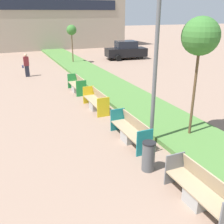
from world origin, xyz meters
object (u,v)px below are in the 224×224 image
object	(u,v)px
bench_grey_frame	(199,192)
street_lamp_post	(159,8)
bench_teal_frame	(131,132)
sapling_tree_near	(200,37)
bench_yellow_frame	(96,102)
pedestrian_walking	(26,65)
sapling_tree_far	(71,31)
bench_green_frame	(77,86)
parked_car_distant	(126,50)
litter_bin	(148,156)

from	to	relation	value
bench_grey_frame	street_lamp_post	xyz separation A→B (m)	(0.61, 3.35, 4.39)
bench_teal_frame	street_lamp_post	distance (m)	4.46
bench_teal_frame	sapling_tree_near	size ratio (longest dim) A/B	0.50
bench_yellow_frame	pedestrian_walking	world-z (taller)	pedestrian_walking
bench_teal_frame	bench_yellow_frame	bearing A→B (deg)	90.01
bench_yellow_frame	sapling_tree_far	size ratio (longest dim) A/B	0.62
bench_yellow_frame	bench_green_frame	size ratio (longest dim) A/B	1.09
bench_teal_frame	bench_grey_frame	bearing A→B (deg)	-90.03
sapling_tree_far	pedestrian_walking	distance (m)	6.44
street_lamp_post	parked_car_distant	xyz separation A→B (m)	(7.48, 17.48, -3.85)
bench_grey_frame	bench_green_frame	world-z (taller)	same
bench_grey_frame	sapling_tree_near	size ratio (longest dim) A/B	0.46
litter_bin	bench_yellow_frame	bearing A→B (deg)	86.15
street_lamp_post	sapling_tree_far	xyz separation A→B (m)	(1.67, 17.12, -1.72)
sapling_tree_near	sapling_tree_far	distance (m)	17.26
bench_yellow_frame	litter_bin	xyz separation A→B (m)	(-0.39, -5.80, 0.11)
street_lamp_post	parked_car_distant	bearing A→B (deg)	66.83
bench_teal_frame	pedestrian_walking	world-z (taller)	pedestrian_walking
litter_bin	sapling_tree_far	world-z (taller)	sapling_tree_far
bench_yellow_frame	pedestrian_walking	bearing A→B (deg)	104.96
bench_yellow_frame	pedestrian_walking	distance (m)	9.23
bench_grey_frame	pedestrian_walking	distance (m)	16.75
bench_yellow_frame	sapling_tree_far	xyz separation A→B (m)	(2.28, 12.79, 2.67)
street_lamp_post	parked_car_distant	world-z (taller)	street_lamp_post
litter_bin	parked_car_distant	size ratio (longest dim) A/B	0.22
sapling_tree_near	sapling_tree_far	world-z (taller)	sapling_tree_near
bench_teal_frame	sapling_tree_near	world-z (taller)	sapling_tree_near
sapling_tree_near	pedestrian_walking	size ratio (longest dim) A/B	2.60
bench_green_frame	bench_teal_frame	bearing A→B (deg)	-89.97
bench_teal_frame	bench_yellow_frame	xyz separation A→B (m)	(-0.00, 3.83, -0.00)
bench_grey_frame	bench_teal_frame	size ratio (longest dim) A/B	0.92
bench_teal_frame	bench_yellow_frame	world-z (taller)	same
litter_bin	sapling_tree_near	xyz separation A→B (m)	(2.68, 1.35, 3.35)
bench_teal_frame	parked_car_distant	size ratio (longest dim) A/B	0.52
bench_grey_frame	sapling_tree_far	bearing A→B (deg)	83.63
sapling_tree_far	parked_car_distant	size ratio (longest dim) A/B	0.81
parked_car_distant	bench_grey_frame	bearing A→B (deg)	-104.01
sapling_tree_near	parked_car_distant	size ratio (longest dim) A/B	1.03
street_lamp_post	bench_yellow_frame	bearing A→B (deg)	98.04
street_lamp_post	sapling_tree_near	size ratio (longest dim) A/B	1.93
street_lamp_post	bench_green_frame	bearing A→B (deg)	94.52
bench_teal_frame	street_lamp_post	size ratio (longest dim) A/B	0.26
bench_green_frame	street_lamp_post	size ratio (longest dim) A/B	0.23
bench_grey_frame	parked_car_distant	xyz separation A→B (m)	(8.09, 20.83, 0.55)
street_lamp_post	sapling_tree_far	world-z (taller)	street_lamp_post
street_lamp_post	pedestrian_walking	bearing A→B (deg)	102.74
bench_grey_frame	sapling_tree_near	world-z (taller)	sapling_tree_near
bench_grey_frame	bench_yellow_frame	distance (m)	7.68
bench_grey_frame	bench_green_frame	xyz separation A→B (m)	(-0.00, 11.10, -0.00)
bench_teal_frame	bench_green_frame	bearing A→B (deg)	90.03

